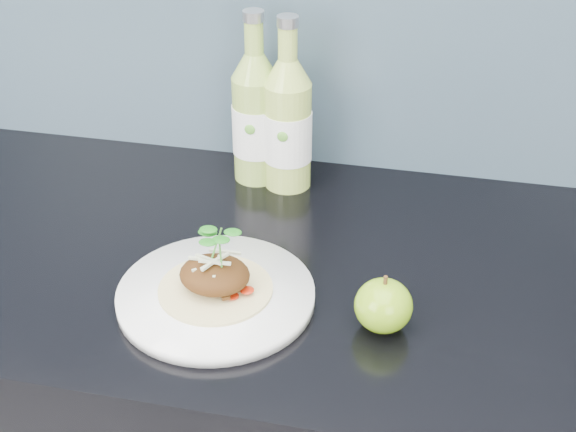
% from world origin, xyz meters
% --- Properties ---
extents(dinner_plate, '(0.30, 0.30, 0.02)m').
position_xyz_m(dinner_plate, '(-0.02, 1.59, 0.91)').
color(dinner_plate, white).
rests_on(dinner_plate, kitchen_counter).
extents(pork_taco, '(0.14, 0.14, 0.10)m').
position_xyz_m(pork_taco, '(-0.02, 1.59, 0.94)').
color(pork_taco, tan).
rests_on(pork_taco, dinner_plate).
extents(green_apple, '(0.08, 0.08, 0.08)m').
position_xyz_m(green_apple, '(0.19, 1.58, 0.93)').
color(green_apple, '#5F8F0F').
rests_on(green_apple, kitchen_counter).
extents(cider_bottle_left, '(0.08, 0.08, 0.27)m').
position_xyz_m(cider_bottle_left, '(-0.05, 1.91, 1.00)').
color(cider_bottle_left, '#91B049').
rests_on(cider_bottle_left, kitchen_counter).
extents(cider_bottle_right, '(0.08, 0.08, 0.27)m').
position_xyz_m(cider_bottle_right, '(0.00, 1.89, 1.00)').
color(cider_bottle_right, '#A4BF4F').
rests_on(cider_bottle_right, kitchen_counter).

